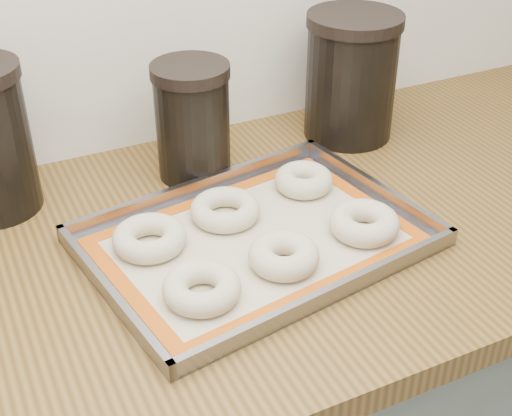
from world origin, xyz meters
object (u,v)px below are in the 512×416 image
bagel_front_left (202,288)px  bagel_front_mid (284,256)px  bagel_front_right (364,223)px  canister_mid (193,121)px  canister_right (351,76)px  bagel_back_right (304,180)px  bagel_back_mid (225,210)px  baking_tray (256,239)px  bagel_back_left (149,238)px

bagel_front_left → bagel_front_mid: bagel_front_mid is taller
bagel_front_right → canister_mid: bearing=119.4°
canister_right → bagel_back_right: bearing=-139.9°
bagel_back_right → bagel_front_mid: bearing=-126.5°
bagel_back_mid → bagel_back_right: size_ratio=1.13×
bagel_front_mid → canister_mid: canister_mid is taller
bagel_front_mid → canister_right: 0.43m
baking_tray → bagel_front_left: 0.14m
bagel_front_left → canister_right: size_ratio=0.45×
bagel_front_mid → bagel_back_left: size_ratio=0.93×
bagel_front_right → bagel_back_right: bearing=97.7°
baking_tray → bagel_back_mid: (-0.02, 0.07, 0.01)m
bagel_back_right → canister_right: (0.17, 0.14, 0.09)m
bagel_back_left → canister_right: canister_right is taller
bagel_front_right → bagel_back_right: (-0.02, 0.14, -0.00)m
bagel_back_right → canister_mid: bearing=136.2°
bagel_front_left → bagel_back_left: same height
bagel_front_left → canister_mid: 0.33m
bagel_front_right → canister_right: canister_right is taller
bagel_back_left → bagel_back_mid: bagel_back_left is taller
bagel_back_right → baking_tray: bearing=-143.9°
bagel_back_mid → bagel_front_left: bearing=-122.9°
bagel_front_mid → canister_mid: size_ratio=0.51×
bagel_back_right → canister_right: size_ratio=0.41×
bagel_back_mid → baking_tray: bearing=-76.9°
bagel_front_mid → bagel_back_left: bagel_front_mid is taller
bagel_front_left → canister_right: bearing=37.6°
bagel_back_left → canister_right: 0.49m
bagel_back_mid → canister_right: 0.37m
baking_tray → bagel_front_right: bearing=-18.7°
bagel_front_left → bagel_back_left: bearing=100.7°
bagel_back_right → bagel_front_left: bearing=-144.1°
bagel_front_mid → bagel_front_right: bearing=7.8°
bagel_front_right → bagel_front_left: bearing=-172.9°
bagel_back_left → baking_tray: bearing=-19.3°
baking_tray → bagel_front_left: bearing=-144.4°
bagel_front_left → bagel_front_right: bagel_front_right is taller
bagel_front_left → bagel_front_mid: size_ratio=1.04×
baking_tray → bagel_front_mid: (0.01, -0.07, 0.02)m
canister_mid → bagel_front_left: bearing=-110.0°
bagel_front_right → bagel_back_mid: bagel_front_right is taller
bagel_front_left → bagel_back_mid: (0.10, 0.15, -0.00)m
canister_mid → baking_tray: bearing=-88.7°
bagel_front_left → bagel_front_right: (0.26, 0.03, 0.00)m
bagel_front_right → baking_tray: bearing=161.3°
bagel_front_mid → bagel_front_right: same height
bagel_front_left → bagel_back_right: 0.30m
bagel_front_left → canister_right: (0.41, 0.32, 0.09)m
canister_right → bagel_front_mid: bearing=-133.5°
baking_tray → bagel_front_left: bagel_front_left is taller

